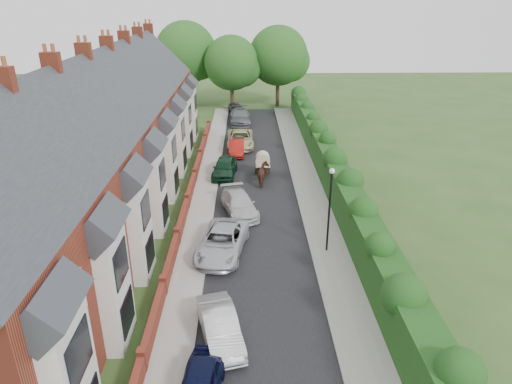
# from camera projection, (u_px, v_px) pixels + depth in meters

# --- Properties ---
(ground) EXTENTS (140.00, 140.00, 0.00)m
(ground) POSITION_uv_depth(u_px,v_px,m) (272.00, 294.00, 22.77)
(ground) COLOR #2D4C1E
(ground) RESTS_ON ground
(road) EXTENTS (6.00, 58.00, 0.02)m
(road) POSITION_uv_depth(u_px,v_px,m) (257.00, 202.00, 32.85)
(road) COLOR black
(road) RESTS_ON ground
(pavement_hedge_side) EXTENTS (2.20, 58.00, 0.12)m
(pavement_hedge_side) POSITION_uv_depth(u_px,v_px,m) (313.00, 201.00, 32.91)
(pavement_hedge_side) COLOR gray
(pavement_hedge_side) RESTS_ON ground
(pavement_house_side) EXTENTS (1.70, 58.00, 0.12)m
(pavement_house_side) POSITION_uv_depth(u_px,v_px,m) (203.00, 202.00, 32.75)
(pavement_house_side) COLOR gray
(pavement_house_side) RESTS_ON ground
(kerb_hedge_side) EXTENTS (0.18, 58.00, 0.13)m
(kerb_hedge_side) POSITION_uv_depth(u_px,v_px,m) (299.00, 201.00, 32.89)
(kerb_hedge_side) COLOR #999994
(kerb_hedge_side) RESTS_ON ground
(kerb_house_side) EXTENTS (0.18, 58.00, 0.13)m
(kerb_house_side) POSITION_uv_depth(u_px,v_px,m) (214.00, 201.00, 32.77)
(kerb_house_side) COLOR #999994
(kerb_house_side) RESTS_ON ground
(hedge) EXTENTS (2.10, 58.00, 2.85)m
(hedge) POSITION_uv_depth(u_px,v_px,m) (340.00, 181.00, 32.34)
(hedge) COLOR #163A12
(hedge) RESTS_ON ground
(terrace_row) EXTENTS (9.05, 40.50, 11.50)m
(terrace_row) POSITION_uv_depth(u_px,v_px,m) (99.00, 148.00, 29.94)
(terrace_row) COLOR maroon
(terrace_row) RESTS_ON ground
(garden_wall_row) EXTENTS (0.35, 40.35, 1.10)m
(garden_wall_row) POSITION_uv_depth(u_px,v_px,m) (187.00, 203.00, 31.66)
(garden_wall_row) COLOR brown
(garden_wall_row) RESTS_ON ground
(lamppost) EXTENTS (0.32, 0.32, 5.16)m
(lamppost) POSITION_uv_depth(u_px,v_px,m) (330.00, 200.00, 25.20)
(lamppost) COLOR black
(lamppost) RESTS_ON ground
(tree_far_left) EXTENTS (7.14, 6.80, 9.29)m
(tree_far_left) POSITION_uv_depth(u_px,v_px,m) (234.00, 64.00, 57.22)
(tree_far_left) COLOR #332316
(tree_far_left) RESTS_ON ground
(tree_far_right) EXTENTS (7.98, 7.60, 10.31)m
(tree_far_right) POSITION_uv_depth(u_px,v_px,m) (281.00, 57.00, 58.94)
(tree_far_right) COLOR #332316
(tree_far_right) RESTS_ON ground
(tree_far_back) EXTENTS (8.40, 8.00, 10.82)m
(tree_far_back) POSITION_uv_depth(u_px,v_px,m) (189.00, 54.00, 59.49)
(tree_far_back) COLOR #332316
(tree_far_back) RESTS_ON ground
(car_silver_a) EXTENTS (2.43, 4.38, 1.37)m
(car_silver_a) POSITION_uv_depth(u_px,v_px,m) (220.00, 326.00, 19.49)
(car_silver_a) COLOR #B0B0B5
(car_silver_a) RESTS_ON ground
(car_silver_b) EXTENTS (3.30, 5.61, 1.47)m
(car_silver_b) POSITION_uv_depth(u_px,v_px,m) (222.00, 242.00, 26.07)
(car_silver_b) COLOR silver
(car_silver_b) RESTS_ON ground
(car_white) EXTENTS (3.02, 5.02, 1.36)m
(car_white) POSITION_uv_depth(u_px,v_px,m) (239.00, 204.00, 30.92)
(car_white) COLOR silver
(car_white) RESTS_ON ground
(car_green) EXTENTS (2.20, 4.57, 1.51)m
(car_green) POSITION_uv_depth(u_px,v_px,m) (225.00, 167.00, 37.28)
(car_green) COLOR black
(car_green) RESTS_ON ground
(car_red) EXTENTS (1.43, 3.98, 1.31)m
(car_red) POSITION_uv_depth(u_px,v_px,m) (237.00, 147.00, 42.47)
(car_red) COLOR maroon
(car_red) RESTS_ON ground
(car_beige) EXTENTS (2.61, 5.52, 1.52)m
(car_beige) POSITION_uv_depth(u_px,v_px,m) (240.00, 139.00, 44.63)
(car_beige) COLOR beige
(car_beige) RESTS_ON ground
(car_grey) EXTENTS (2.47, 5.62, 1.60)m
(car_grey) POSITION_uv_depth(u_px,v_px,m) (240.00, 116.00, 52.69)
(car_grey) COLOR slate
(car_grey) RESTS_ON ground
(car_black) EXTENTS (2.45, 4.12, 1.32)m
(car_black) POSITION_uv_depth(u_px,v_px,m) (236.00, 108.00, 57.25)
(car_black) COLOR black
(car_black) RESTS_ON ground
(horse) EXTENTS (0.99, 2.05, 1.71)m
(horse) POSITION_uv_depth(u_px,v_px,m) (264.00, 175.00, 35.49)
(horse) COLOR #4E2A1C
(horse) RESTS_ON ground
(horse_cart) EXTENTS (1.22, 2.70, 1.95)m
(horse_cart) POSITION_uv_depth(u_px,v_px,m) (263.00, 162.00, 37.38)
(horse_cart) COLOR black
(horse_cart) RESTS_ON ground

